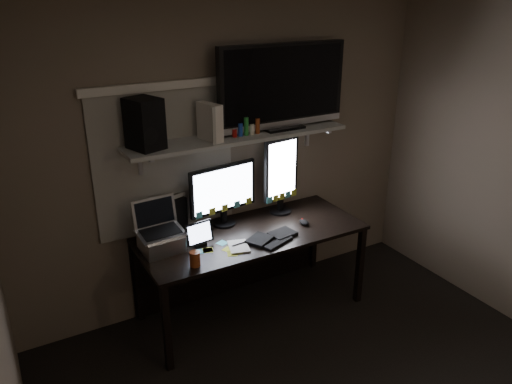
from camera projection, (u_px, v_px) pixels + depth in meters
back_wall at (229, 157)px, 4.07m from camera, size 3.60×0.00×3.60m
left_wall at (6, 370)px, 1.80m from camera, size 0.00×3.60×3.60m
window_blinds at (165, 162)px, 3.79m from camera, size 1.10×0.02×1.10m
desk at (245, 245)px, 4.13m from camera, size 1.80×0.75×0.73m
wall_shelf at (239, 137)px, 3.84m from camera, size 1.80×0.35×0.03m
monitor_landscape at (223, 195)px, 4.00m from camera, size 0.60×0.14×0.52m
monitor_portrait at (281, 175)px, 4.19m from camera, size 0.34×0.11×0.67m
keyboard at (271, 237)px, 3.86m from camera, size 0.44×0.29×0.03m
mouse at (304, 222)px, 4.09m from camera, size 0.08×0.11×0.04m
notepad at (239, 246)px, 3.73m from camera, size 0.19×0.23×0.01m
tablet at (199, 234)px, 3.72m from camera, size 0.23×0.12×0.19m
file_sorter at (171, 216)px, 3.88m from camera, size 0.26×0.17×0.31m
laptop at (160, 228)px, 3.61m from camera, size 0.35×0.29×0.37m
cup at (195, 259)px, 3.46m from camera, size 0.09×0.09×0.11m
sticky_notes at (218, 250)px, 3.68m from camera, size 0.33×0.26×0.00m
tv at (283, 87)px, 3.89m from camera, size 1.11×0.21×0.67m
game_console at (210, 122)px, 3.65m from camera, size 0.12×0.24×0.28m
speaker at (144, 124)px, 3.45m from camera, size 0.26×0.29×0.36m
bottles at (246, 126)px, 3.80m from camera, size 0.22×0.12×0.14m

